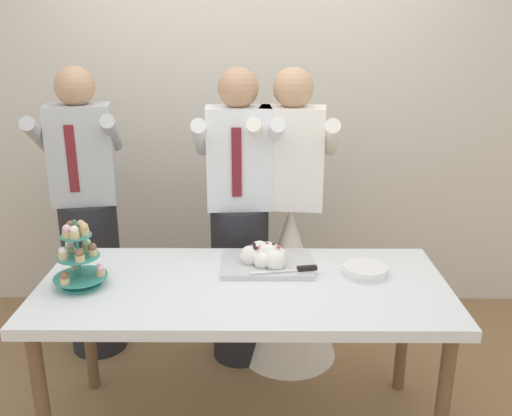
{
  "coord_description": "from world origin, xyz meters",
  "views": [
    {
      "loc": [
        0.07,
        -2.2,
        1.85
      ],
      "look_at": [
        0.05,
        0.15,
        1.07
      ],
      "focal_mm": 38.61,
      "sensor_mm": 36.0,
      "label": 1
    }
  ],
  "objects_px": {
    "person_guest": "(89,231)",
    "cupcake_stand": "(79,258)",
    "person_bride": "(290,263)",
    "dessert_table": "(244,298)",
    "person_groom": "(240,236)",
    "plate_stack": "(365,271)",
    "main_cake_tray": "(267,259)"
  },
  "relations": [
    {
      "from": "person_guest",
      "to": "cupcake_stand",
      "type": "bearing_deg",
      "value": -75.67
    },
    {
      "from": "person_bride",
      "to": "dessert_table",
      "type": "bearing_deg",
      "value": -110.39
    },
    {
      "from": "cupcake_stand",
      "to": "person_groom",
      "type": "distance_m",
      "value": 0.96
    },
    {
      "from": "cupcake_stand",
      "to": "plate_stack",
      "type": "bearing_deg",
      "value": 5.4
    },
    {
      "from": "person_bride",
      "to": "plate_stack",
      "type": "bearing_deg",
      "value": -61.48
    },
    {
      "from": "dessert_table",
      "to": "person_bride",
      "type": "xyz_separation_m",
      "value": [
        0.24,
        0.65,
        -0.12
      ]
    },
    {
      "from": "person_bride",
      "to": "person_guest",
      "type": "relative_size",
      "value": 1.0
    },
    {
      "from": "cupcake_stand",
      "to": "person_bride",
      "type": "xyz_separation_m",
      "value": [
        0.95,
        0.68,
        -0.33
      ]
    },
    {
      "from": "main_cake_tray",
      "to": "plate_stack",
      "type": "distance_m",
      "value": 0.45
    },
    {
      "from": "dessert_table",
      "to": "plate_stack",
      "type": "xyz_separation_m",
      "value": [
        0.55,
        0.09,
        0.1
      ]
    },
    {
      "from": "person_groom",
      "to": "person_guest",
      "type": "distance_m",
      "value": 0.86
    },
    {
      "from": "dessert_table",
      "to": "person_guest",
      "type": "height_order",
      "value": "person_guest"
    },
    {
      "from": "plate_stack",
      "to": "person_groom",
      "type": "relative_size",
      "value": 0.12
    },
    {
      "from": "cupcake_stand",
      "to": "person_groom",
      "type": "xyz_separation_m",
      "value": [
        0.67,
        0.68,
        -0.16
      ]
    },
    {
      "from": "cupcake_stand",
      "to": "main_cake_tray",
      "type": "height_order",
      "value": "cupcake_stand"
    },
    {
      "from": "dessert_table",
      "to": "person_groom",
      "type": "relative_size",
      "value": 1.08
    },
    {
      "from": "dessert_table",
      "to": "main_cake_tray",
      "type": "xyz_separation_m",
      "value": [
        0.11,
        0.17,
        0.12
      ]
    },
    {
      "from": "dessert_table",
      "to": "plate_stack",
      "type": "bearing_deg",
      "value": 8.99
    },
    {
      "from": "dessert_table",
      "to": "person_guest",
      "type": "relative_size",
      "value": 1.08
    },
    {
      "from": "person_groom",
      "to": "person_bride",
      "type": "relative_size",
      "value": 1.0
    },
    {
      "from": "cupcake_stand",
      "to": "person_bride",
      "type": "distance_m",
      "value": 1.21
    },
    {
      "from": "dessert_table",
      "to": "person_bride",
      "type": "distance_m",
      "value": 0.7
    },
    {
      "from": "main_cake_tray",
      "to": "person_groom",
      "type": "xyz_separation_m",
      "value": [
        -0.15,
        0.47,
        -0.07
      ]
    },
    {
      "from": "main_cake_tray",
      "to": "person_bride",
      "type": "relative_size",
      "value": 0.26
    },
    {
      "from": "dessert_table",
      "to": "person_groom",
      "type": "xyz_separation_m",
      "value": [
        -0.04,
        0.64,
        0.05
      ]
    },
    {
      "from": "person_groom",
      "to": "person_guest",
      "type": "relative_size",
      "value": 1.0
    },
    {
      "from": "person_groom",
      "to": "dessert_table",
      "type": "bearing_deg",
      "value": -86.46
    },
    {
      "from": "plate_stack",
      "to": "cupcake_stand",
      "type": "bearing_deg",
      "value": -174.6
    },
    {
      "from": "plate_stack",
      "to": "person_bride",
      "type": "xyz_separation_m",
      "value": [
        -0.31,
        0.56,
        -0.21
      ]
    },
    {
      "from": "main_cake_tray",
      "to": "plate_stack",
      "type": "xyz_separation_m",
      "value": [
        0.44,
        -0.09,
        -0.02
      ]
    },
    {
      "from": "cupcake_stand",
      "to": "person_guest",
      "type": "height_order",
      "value": "person_guest"
    },
    {
      "from": "person_groom",
      "to": "person_bride",
      "type": "xyz_separation_m",
      "value": [
        0.28,
        0.01,
        -0.16
      ]
    }
  ]
}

